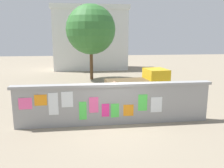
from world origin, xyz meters
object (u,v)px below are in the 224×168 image
at_px(motorcycle, 47,93).
at_px(person_bystander, 68,98).
at_px(tree_roadside, 91,30).
at_px(auto_rickshaw_truck, 140,85).
at_px(bicycle_near, 45,105).
at_px(person_walking, 115,94).

relative_size(motorcycle, person_bystander, 1.16).
bearing_deg(person_bystander, tree_roadside, 81.75).
bearing_deg(motorcycle, auto_rickshaw_truck, -6.25).
relative_size(auto_rickshaw_truck, tree_roadside, 0.58).
xyz_separation_m(bicycle_near, person_bystander, (1.26, -1.19, 0.62)).
height_order(motorcycle, person_walking, person_walking).
height_order(auto_rickshaw_truck, person_bystander, auto_rickshaw_truck).
height_order(auto_rickshaw_truck, motorcycle, auto_rickshaw_truck).
relative_size(person_walking, tree_roadside, 0.25).
relative_size(auto_rickshaw_truck, bicycle_near, 2.20).
bearing_deg(tree_roadside, motorcycle, -113.84).
xyz_separation_m(motorcycle, person_bystander, (1.48, -3.39, 0.52)).
xyz_separation_m(bicycle_near, tree_roadside, (2.71, 8.83, 3.97)).
height_order(person_walking, tree_roadside, tree_roadside).
distance_m(person_bystander, tree_roadside, 10.67).
distance_m(motorcycle, bicycle_near, 2.21).
bearing_deg(person_bystander, motorcycle, 113.54).
bearing_deg(person_bystander, auto_rickshaw_truck, 34.66).
relative_size(motorcycle, bicycle_near, 1.11).
distance_m(motorcycle, tree_roadside, 8.22).
bearing_deg(bicycle_near, auto_rickshaw_truck, 16.77).
height_order(bicycle_near, tree_roadside, tree_roadside).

